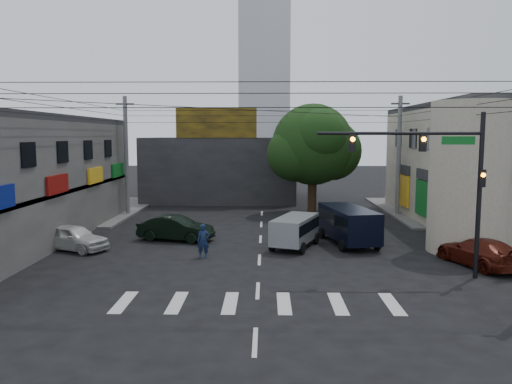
{
  "coord_description": "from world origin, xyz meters",
  "views": [
    {
      "loc": [
        0.32,
        -22.46,
        6.22
      ],
      "look_at": [
        -0.21,
        4.0,
        3.2
      ],
      "focal_mm": 35.0,
      "sensor_mm": 36.0,
      "label": 1
    }
  ],
  "objects_px": {
    "traffic_gantry": "(441,168)",
    "utility_pole_far_left": "(126,156)",
    "maroon_sedan": "(479,252)",
    "silver_minivan": "(295,232)",
    "traffic_officer": "(203,241)",
    "utility_pole_far_right": "(399,157)",
    "street_tree": "(313,145)",
    "dark_sedan": "(176,228)",
    "navy_van": "(348,226)",
    "white_compact": "(74,237)"
  },
  "relations": [
    {
      "from": "navy_van",
      "to": "white_compact",
      "type": "bearing_deg",
      "value": 85.5
    },
    {
      "from": "street_tree",
      "to": "utility_pole_far_right",
      "type": "xyz_separation_m",
      "value": [
        6.5,
        -1.0,
        -0.87
      ]
    },
    {
      "from": "utility_pole_far_right",
      "to": "white_compact",
      "type": "height_order",
      "value": "utility_pole_far_right"
    },
    {
      "from": "traffic_gantry",
      "to": "utility_pole_far_left",
      "type": "height_order",
      "value": "utility_pole_far_left"
    },
    {
      "from": "utility_pole_far_left",
      "to": "white_compact",
      "type": "distance_m",
      "value": 12.66
    },
    {
      "from": "utility_pole_far_right",
      "to": "white_compact",
      "type": "xyz_separation_m",
      "value": [
        -20.63,
        -12.04,
        -3.9
      ]
    },
    {
      "from": "utility_pole_far_left",
      "to": "maroon_sedan",
      "type": "distance_m",
      "value": 26.09
    },
    {
      "from": "utility_pole_far_left",
      "to": "traffic_officer",
      "type": "height_order",
      "value": "utility_pole_far_left"
    },
    {
      "from": "utility_pole_far_right",
      "to": "dark_sedan",
      "type": "bearing_deg",
      "value": -148.61
    },
    {
      "from": "traffic_gantry",
      "to": "navy_van",
      "type": "height_order",
      "value": "traffic_gantry"
    },
    {
      "from": "utility_pole_far_right",
      "to": "white_compact",
      "type": "relative_size",
      "value": 2.09
    },
    {
      "from": "dark_sedan",
      "to": "white_compact",
      "type": "distance_m",
      "value": 5.72
    },
    {
      "from": "traffic_gantry",
      "to": "dark_sedan",
      "type": "bearing_deg",
      "value": 149.6
    },
    {
      "from": "silver_minivan",
      "to": "utility_pole_far_left",
      "type": "bearing_deg",
      "value": 69.0
    },
    {
      "from": "dark_sedan",
      "to": "white_compact",
      "type": "bearing_deg",
      "value": 130.84
    },
    {
      "from": "utility_pole_far_left",
      "to": "maroon_sedan",
      "type": "xyz_separation_m",
      "value": [
        21.0,
        -14.98,
        -3.92
      ]
    },
    {
      "from": "utility_pole_far_left",
      "to": "dark_sedan",
      "type": "xyz_separation_m",
      "value": [
        5.48,
        -9.47,
        -3.87
      ]
    },
    {
      "from": "utility_pole_far_left",
      "to": "traffic_gantry",
      "type": "bearing_deg",
      "value": -42.86
    },
    {
      "from": "utility_pole_far_right",
      "to": "white_compact",
      "type": "distance_m",
      "value": 24.2
    },
    {
      "from": "maroon_sedan",
      "to": "silver_minivan",
      "type": "relative_size",
      "value": 1.16
    },
    {
      "from": "utility_pole_far_left",
      "to": "utility_pole_far_right",
      "type": "relative_size",
      "value": 1.0
    },
    {
      "from": "utility_pole_far_right",
      "to": "silver_minivan",
      "type": "xyz_separation_m",
      "value": [
        -8.56,
        -11.15,
        -3.74
      ]
    },
    {
      "from": "traffic_gantry",
      "to": "navy_van",
      "type": "relative_size",
      "value": 1.3
    },
    {
      "from": "utility_pole_far_left",
      "to": "maroon_sedan",
      "type": "relative_size",
      "value": 1.82
    },
    {
      "from": "maroon_sedan",
      "to": "silver_minivan",
      "type": "bearing_deg",
      "value": -41.75
    },
    {
      "from": "traffic_gantry",
      "to": "maroon_sedan",
      "type": "relative_size",
      "value": 1.43
    },
    {
      "from": "dark_sedan",
      "to": "navy_van",
      "type": "relative_size",
      "value": 0.85
    },
    {
      "from": "street_tree",
      "to": "navy_van",
      "type": "distance_m",
      "value": 12.09
    },
    {
      "from": "utility_pole_far_right",
      "to": "street_tree",
      "type": "bearing_deg",
      "value": 171.25
    },
    {
      "from": "dark_sedan",
      "to": "navy_van",
      "type": "height_order",
      "value": "navy_van"
    },
    {
      "from": "utility_pole_far_left",
      "to": "silver_minivan",
      "type": "relative_size",
      "value": 2.12
    },
    {
      "from": "dark_sedan",
      "to": "silver_minivan",
      "type": "distance_m",
      "value": 7.16
    },
    {
      "from": "dark_sedan",
      "to": "maroon_sedan",
      "type": "xyz_separation_m",
      "value": [
        15.52,
        -5.51,
        -0.05
      ]
    },
    {
      "from": "street_tree",
      "to": "utility_pole_far_left",
      "type": "distance_m",
      "value": 14.56
    },
    {
      "from": "street_tree",
      "to": "dark_sedan",
      "type": "xyz_separation_m",
      "value": [
        -9.02,
        -10.47,
        -4.74
      ]
    },
    {
      "from": "traffic_officer",
      "to": "utility_pole_far_left",
      "type": "bearing_deg",
      "value": 112.73
    },
    {
      "from": "dark_sedan",
      "to": "traffic_gantry",
      "type": "bearing_deg",
      "value": -106.26
    },
    {
      "from": "street_tree",
      "to": "utility_pole_far_right",
      "type": "relative_size",
      "value": 0.95
    },
    {
      "from": "traffic_gantry",
      "to": "traffic_officer",
      "type": "relative_size",
      "value": 4.14
    },
    {
      "from": "traffic_gantry",
      "to": "white_compact",
      "type": "height_order",
      "value": "traffic_gantry"
    },
    {
      "from": "street_tree",
      "to": "maroon_sedan",
      "type": "distance_m",
      "value": 17.9
    },
    {
      "from": "maroon_sedan",
      "to": "navy_van",
      "type": "xyz_separation_m",
      "value": [
        -5.45,
        4.78,
        0.37
      ]
    },
    {
      "from": "street_tree",
      "to": "utility_pole_far_right",
      "type": "height_order",
      "value": "utility_pole_far_right"
    },
    {
      "from": "traffic_gantry",
      "to": "white_compact",
      "type": "xyz_separation_m",
      "value": [
        -17.95,
        4.97,
        -4.13
      ]
    },
    {
      "from": "dark_sedan",
      "to": "navy_van",
      "type": "bearing_deg",
      "value": -80.04
    },
    {
      "from": "maroon_sedan",
      "to": "navy_van",
      "type": "bearing_deg",
      "value": -58.89
    },
    {
      "from": "utility_pole_far_right",
      "to": "traffic_officer",
      "type": "relative_size",
      "value": 5.29
    },
    {
      "from": "maroon_sedan",
      "to": "white_compact",
      "type": "bearing_deg",
      "value": -25.79
    },
    {
      "from": "traffic_gantry",
      "to": "maroon_sedan",
      "type": "bearing_deg",
      "value": 37.12
    },
    {
      "from": "street_tree",
      "to": "navy_van",
      "type": "bearing_deg",
      "value": -84.65
    }
  ]
}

